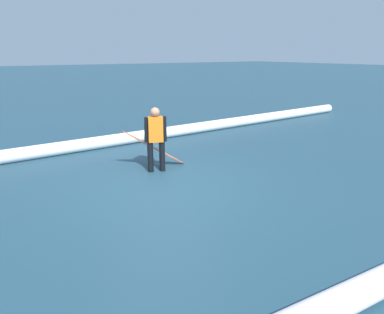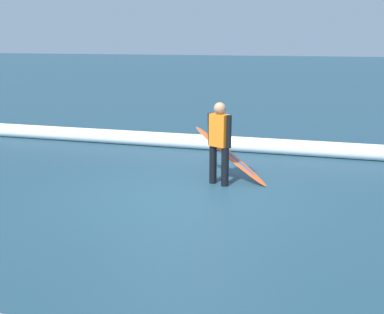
{
  "view_description": "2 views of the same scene",
  "coord_description": "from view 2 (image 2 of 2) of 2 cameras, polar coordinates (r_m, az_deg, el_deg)",
  "views": [
    {
      "loc": [
        3.48,
        6.29,
        2.76
      ],
      "look_at": [
        -0.03,
        1.08,
        0.91
      ],
      "focal_mm": 33.51,
      "sensor_mm": 36.0,
      "label": 1
    },
    {
      "loc": [
        -2.7,
        7.49,
        2.63
      ],
      "look_at": [
        -0.27,
        0.29,
        0.8
      ],
      "focal_mm": 45.69,
      "sensor_mm": 36.0,
      "label": 2
    }
  ],
  "objects": [
    {
      "name": "surfboard",
      "position": [
        9.3,
        4.5,
        0.15
      ],
      "size": [
        1.59,
        0.67,
        1.01
      ],
      "color": "#E55926",
      "rests_on": "ground_plane"
    },
    {
      "name": "wave_crest_foreground",
      "position": [
        11.62,
        14.62,
        0.91
      ],
      "size": [
        18.84,
        1.02,
        0.36
      ],
      "primitive_type": "cylinder",
      "rotation": [
        0.0,
        1.57,
        0.03
      ],
      "color": "white",
      "rests_on": "ground_plane"
    },
    {
      "name": "ground_plane",
      "position": [
        8.39,
        -1.16,
        -4.76
      ],
      "size": [
        152.77,
        152.77,
        0.0
      ],
      "primitive_type": "plane",
      "color": "#224456"
    },
    {
      "name": "surfer",
      "position": [
        8.95,
        3.21,
        2.1
      ],
      "size": [
        0.49,
        0.31,
        1.54
      ],
      "rotation": [
        0.0,
        0.0,
        2.76
      ],
      "color": "black",
      "rests_on": "ground_plane"
    }
  ]
}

